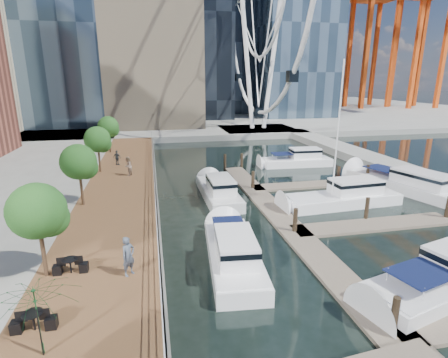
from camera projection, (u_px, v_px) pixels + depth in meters
name	position (u px, v px, depth m)	size (l,w,h in m)	color
ground	(302.00, 314.00, 15.50)	(520.00, 520.00, 0.00)	black
boardwalk	(118.00, 204.00, 27.71)	(6.00, 60.00, 1.00)	brown
seawall	(157.00, 202.00, 28.30)	(0.25, 60.00, 1.00)	#595954
land_far	(170.00, 110.00, 111.34)	(200.00, 114.00, 1.00)	gray
breakwater	(397.00, 170.00, 38.12)	(4.00, 60.00, 1.00)	gray
pier	(258.00, 131.00, 67.05)	(14.00, 12.00, 1.00)	gray
railing	(155.00, 190.00, 27.99)	(0.10, 60.00, 1.05)	white
floating_docks	(346.00, 211.00, 26.32)	(16.00, 34.00, 2.60)	#6D6051
port_cranes	(378.00, 47.00, 113.33)	(40.00, 52.00, 38.00)	#D84C14
street_trees	(78.00, 162.00, 25.25)	(2.60, 42.60, 4.60)	#3F2B1C
yacht_foreground	(445.00, 290.00, 17.29)	(2.83, 10.57, 2.15)	silver
pedestrian_near	(128.00, 256.00, 16.54)	(0.71, 0.47, 1.95)	#464F5E
pedestrian_mid	(128.00, 166.00, 33.81)	(0.91, 0.71, 1.88)	gray
pedestrian_far	(117.00, 158.00, 38.06)	(0.95, 0.40, 1.63)	#31363D
moored_yachts	(340.00, 207.00, 28.43)	(24.10, 37.94, 11.50)	white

